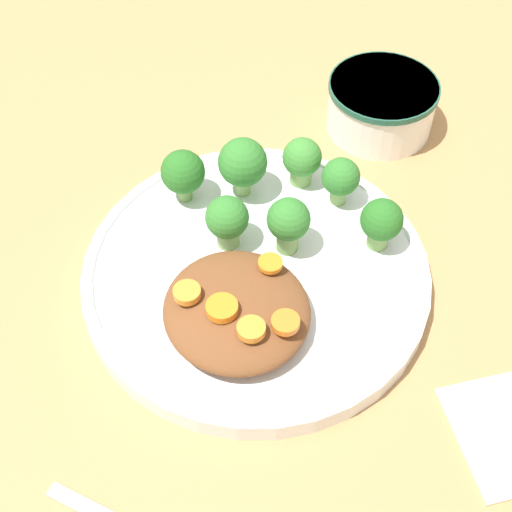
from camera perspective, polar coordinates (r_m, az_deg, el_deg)
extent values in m
plane|color=tan|center=(0.59, 0.00, -2.07)|extent=(4.00, 4.00, 0.00)
cylinder|color=white|center=(0.58, 0.00, -1.51)|extent=(0.28, 0.28, 0.02)
torus|color=white|center=(0.58, 0.00, -0.94)|extent=(0.28, 0.28, 0.01)
cylinder|color=white|center=(0.72, 9.97, 11.75)|extent=(0.10, 0.10, 0.05)
cylinder|color=#235B47|center=(0.71, 10.22, 13.17)|extent=(0.11, 0.11, 0.01)
cylinder|color=white|center=(0.71, 10.14, 12.72)|extent=(0.08, 0.08, 0.01)
ellipsoid|color=brown|center=(0.53, -1.55, -4.36)|extent=(0.11, 0.11, 0.03)
cylinder|color=#7FA85B|center=(0.62, -1.04, 5.92)|extent=(0.01, 0.01, 0.02)
sphere|color=#337A2D|center=(0.61, -1.08, 7.50)|extent=(0.04, 0.04, 0.04)
cylinder|color=#7FA85B|center=(0.62, 6.64, 5.05)|extent=(0.01, 0.01, 0.02)
sphere|color=#337A2D|center=(0.61, 6.80, 6.31)|extent=(0.03, 0.03, 0.03)
cylinder|color=#7FA85B|center=(0.59, -2.26, 1.76)|extent=(0.02, 0.02, 0.02)
sphere|color=#337A2D|center=(0.57, -2.33, 3.11)|extent=(0.04, 0.04, 0.04)
cylinder|color=#7FA85B|center=(0.64, 3.62, 6.63)|extent=(0.02, 0.02, 0.02)
sphere|color=#3D8433|center=(0.62, 3.71, 7.90)|extent=(0.03, 0.03, 0.03)
cylinder|color=#759E51|center=(0.62, -5.72, 5.34)|extent=(0.01, 0.01, 0.02)
sphere|color=#286B23|center=(0.61, -5.88, 6.71)|extent=(0.04, 0.04, 0.04)
cylinder|color=#759E51|center=(0.59, 9.77, 1.60)|extent=(0.02, 0.02, 0.02)
sphere|color=#286B23|center=(0.58, 10.03, 2.88)|extent=(0.03, 0.03, 0.03)
cylinder|color=#759E51|center=(0.58, 2.54, 1.48)|extent=(0.02, 0.02, 0.03)
sphere|color=#337A2D|center=(0.56, 2.62, 2.96)|extent=(0.04, 0.04, 0.04)
cylinder|color=orange|center=(0.51, -2.74, -4.18)|extent=(0.02, 0.02, 0.01)
cylinder|color=orange|center=(0.51, 2.37, -5.33)|extent=(0.02, 0.02, 0.01)
cylinder|color=orange|center=(0.50, -0.39, -5.87)|extent=(0.02, 0.02, 0.01)
cylinder|color=orange|center=(0.52, -5.54, -2.93)|extent=(0.02, 0.02, 0.01)
cylinder|color=orange|center=(0.54, 1.16, -0.59)|extent=(0.02, 0.02, 0.00)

